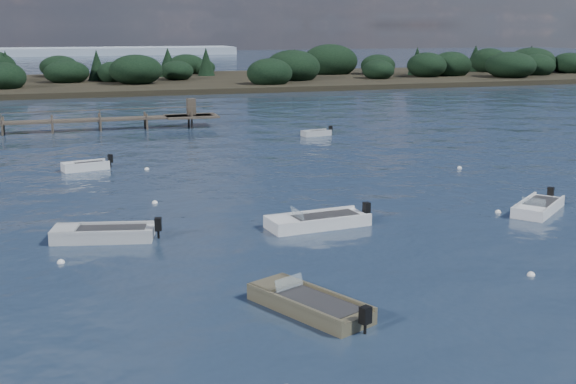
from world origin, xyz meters
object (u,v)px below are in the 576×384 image
object	(u,v)px
tender_far_grey_b	(316,134)
tender_far_white	(86,168)
dinghy_mid_white_b	(538,209)
dinghy_mid_white_a	(317,223)
dinghy_near_olive	(309,307)
dinghy_mid_grey	(103,236)

from	to	relation	value
tender_far_grey_b	tender_far_white	size ratio (longest dim) A/B	0.86
tender_far_grey_b	dinghy_mid_white_b	world-z (taller)	dinghy_mid_white_b
dinghy_mid_white_a	tender_far_white	bearing A→B (deg)	119.60
dinghy_mid_white_b	dinghy_near_olive	bearing A→B (deg)	-150.16
dinghy_near_olive	dinghy_mid_grey	distance (m)	12.54
dinghy_near_olive	dinghy_mid_white_a	bearing A→B (deg)	68.64
tender_far_white	tender_far_grey_b	bearing A→B (deg)	26.26
dinghy_mid_white_b	dinghy_mid_grey	size ratio (longest dim) A/B	0.88
dinghy_mid_grey	dinghy_near_olive	bearing A→B (deg)	-60.17
tender_far_white	dinghy_mid_white_b	world-z (taller)	dinghy_mid_white_b
dinghy_mid_white_a	dinghy_mid_grey	size ratio (longest dim) A/B	1.09
tender_far_grey_b	tender_far_white	world-z (taller)	tender_far_white
dinghy_mid_white_b	dinghy_mid_grey	world-z (taller)	dinghy_mid_grey
dinghy_mid_white_a	dinghy_mid_grey	xyz separation A→B (m)	(-10.15, 0.87, 0.01)
dinghy_near_olive	tender_far_white	bearing A→B (deg)	102.75
dinghy_near_olive	dinghy_mid_grey	size ratio (longest dim) A/B	0.99
dinghy_near_olive	tender_far_white	world-z (taller)	dinghy_near_olive
dinghy_mid_white_b	dinghy_mid_grey	bearing A→B (deg)	175.68
tender_far_white	dinghy_mid_white_a	bearing A→B (deg)	-60.40
tender_far_white	dinghy_mid_white_b	distance (m)	29.30
dinghy_mid_white_b	dinghy_mid_white_a	world-z (taller)	dinghy_mid_white_a
tender_far_grey_b	dinghy_near_olive	bearing A→B (deg)	-110.08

